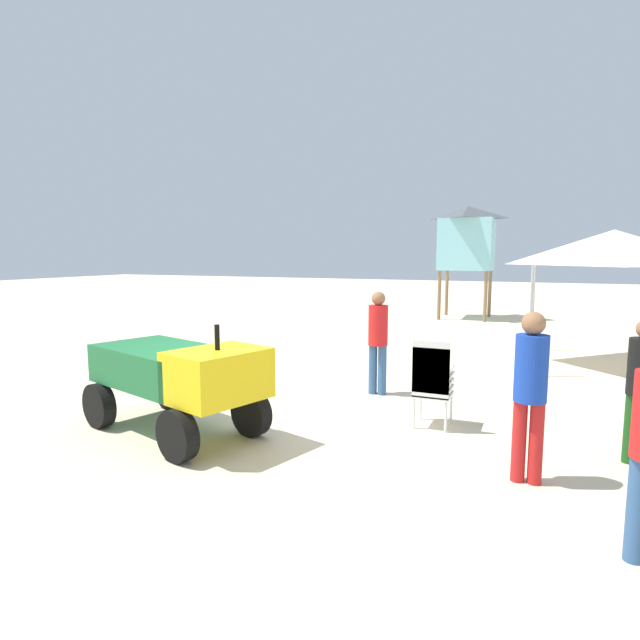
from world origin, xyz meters
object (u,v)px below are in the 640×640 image
object	(u,v)px
utility_cart	(178,374)
stacked_plastic_chairs	(432,377)
surfboard_pile	(171,364)
lifeguard_near_right	(530,385)
lifeguard_tower	(467,238)
popup_canopy	(614,248)
lifeguard_near_left	(378,336)

from	to	relation	value
utility_cart	stacked_plastic_chairs	size ratio (longest dim) A/B	2.32
surfboard_pile	lifeguard_near_right	distance (m)	7.12
lifeguard_tower	popup_canopy	bearing A→B (deg)	-62.54
stacked_plastic_chairs	lifeguard_near_right	bearing A→B (deg)	-46.77
utility_cart	surfboard_pile	distance (m)	3.74
lifeguard_near_left	popup_canopy	xyz separation A→B (m)	(3.72, 3.80, 1.46)
stacked_plastic_chairs	popup_canopy	size ratio (longest dim) A/B	0.41
stacked_plastic_chairs	lifeguard_near_left	world-z (taller)	lifeguard_near_left
lifeguard_near_left	lifeguard_tower	bearing A→B (deg)	90.46
utility_cart	lifeguard_near_right	world-z (taller)	lifeguard_near_right
utility_cart	stacked_plastic_chairs	world-z (taller)	utility_cart
lifeguard_near_left	lifeguard_near_right	bearing A→B (deg)	-48.13
popup_canopy	lifeguard_tower	bearing A→B (deg)	117.46
utility_cart	surfboard_pile	world-z (taller)	utility_cart
popup_canopy	lifeguard_near_left	bearing A→B (deg)	-134.38
lifeguard_near_left	popup_canopy	size ratio (longest dim) A/B	0.58
popup_canopy	stacked_plastic_chairs	bearing A→B (deg)	-116.40
surfboard_pile	popup_canopy	xyz separation A→B (m)	(7.91, 3.85, 2.28)
lifeguard_near_right	popup_canopy	world-z (taller)	popup_canopy
stacked_plastic_chairs	surfboard_pile	size ratio (longest dim) A/B	0.54
stacked_plastic_chairs	lifeguard_tower	distance (m)	12.73
stacked_plastic_chairs	surfboard_pile	bearing A→B (deg)	166.33
surfboard_pile	lifeguard_near_right	xyz separation A→B (m)	(6.57, -2.60, 0.85)
lifeguard_near_left	lifeguard_tower	world-z (taller)	lifeguard_tower
utility_cart	lifeguard_near_left	xyz separation A→B (m)	(1.79, 2.85, 0.20)
utility_cart	lifeguard_tower	bearing A→B (deg)	83.06
stacked_plastic_chairs	lifeguard_near_left	bearing A→B (deg)	130.51
surfboard_pile	lifeguard_near_left	bearing A→B (deg)	0.74
lifeguard_tower	lifeguard_near_left	bearing A→B (deg)	-89.54
popup_canopy	surfboard_pile	bearing A→B (deg)	-154.03
lifeguard_near_left	lifeguard_near_right	size ratio (longest dim) A/B	0.97
popup_canopy	lifeguard_tower	world-z (taller)	lifeguard_tower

